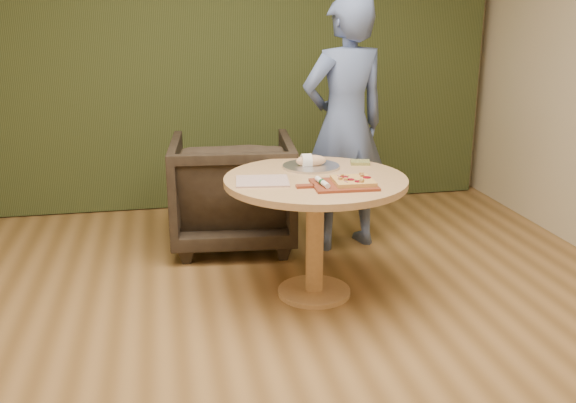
# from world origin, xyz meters

# --- Properties ---
(room_shell) EXTENTS (5.04, 6.04, 2.84)m
(room_shell) POSITION_xyz_m (0.00, 0.00, 1.40)
(room_shell) COLOR olive
(room_shell) RESTS_ON ground
(curtain) EXTENTS (4.80, 0.14, 2.78)m
(curtain) POSITION_xyz_m (0.00, 2.90, 1.40)
(curtain) COLOR #2B3518
(curtain) RESTS_ON ground
(pedestal_table) EXTENTS (1.08, 1.08, 0.75)m
(pedestal_table) POSITION_xyz_m (0.40, 0.89, 0.61)
(pedestal_table) COLOR tan
(pedestal_table) RESTS_ON ground
(pizza_paddle) EXTENTS (0.45, 0.29, 0.01)m
(pizza_paddle) POSITION_xyz_m (0.50, 0.67, 0.76)
(pizza_paddle) COLOR brown
(pizza_paddle) RESTS_ON pedestal_table
(flatbread_pizza) EXTENTS (0.23, 0.23, 0.04)m
(flatbread_pizza) POSITION_xyz_m (0.57, 0.68, 0.78)
(flatbread_pizza) COLOR #E3B258
(flatbread_pizza) RESTS_ON pizza_paddle
(cutlery_roll) EXTENTS (0.05, 0.20, 0.03)m
(cutlery_roll) POSITION_xyz_m (0.39, 0.67, 0.78)
(cutlery_roll) COLOR white
(cutlery_roll) RESTS_ON pizza_paddle
(newspaper) EXTENTS (0.33, 0.28, 0.01)m
(newspaper) POSITION_xyz_m (0.08, 0.85, 0.76)
(newspaper) COLOR silver
(newspaper) RESTS_ON pedestal_table
(serving_tray) EXTENTS (0.36, 0.36, 0.02)m
(serving_tray) POSITION_xyz_m (0.43, 1.12, 0.76)
(serving_tray) COLOR silver
(serving_tray) RESTS_ON pedestal_table
(bread_roll) EXTENTS (0.19, 0.09, 0.09)m
(bread_roll) POSITION_xyz_m (0.42, 1.12, 0.79)
(bread_roll) COLOR #E8BD8D
(bread_roll) RESTS_ON serving_tray
(green_packet) EXTENTS (0.14, 0.13, 0.02)m
(green_packet) POSITION_xyz_m (0.76, 1.15, 0.76)
(green_packet) COLOR olive
(green_packet) RESTS_ON pedestal_table
(armchair) EXTENTS (0.95, 0.90, 0.90)m
(armchair) POSITION_xyz_m (0.02, 1.87, 0.45)
(armchair) COLOR black
(armchair) RESTS_ON ground
(person_standing) EXTENTS (0.74, 0.58, 1.80)m
(person_standing) POSITION_xyz_m (0.80, 1.68, 0.90)
(person_standing) COLOR #51669A
(person_standing) RESTS_ON ground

